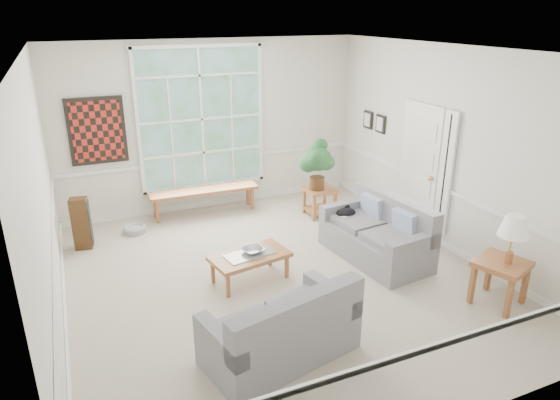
{
  "coord_description": "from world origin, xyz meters",
  "views": [
    {
      "loc": [
        -2.4,
        -5.54,
        3.45
      ],
      "look_at": [
        0.1,
        0.2,
        1.05
      ],
      "focal_mm": 32.0,
      "sensor_mm": 36.0,
      "label": 1
    }
  ],
  "objects_px": {
    "loveseat_front": "(280,321)",
    "side_table": "(499,282)",
    "coffee_table": "(250,267)",
    "loveseat_right": "(376,230)",
    "end_table": "(319,202)"
  },
  "relations": [
    {
      "from": "end_table",
      "to": "side_table",
      "type": "xyz_separation_m",
      "value": [
        0.7,
        -3.42,
        0.04
      ]
    },
    {
      "from": "loveseat_front",
      "to": "side_table",
      "type": "xyz_separation_m",
      "value": [
        2.89,
        -0.16,
        -0.14
      ]
    },
    {
      "from": "loveseat_front",
      "to": "coffee_table",
      "type": "height_order",
      "value": "loveseat_front"
    },
    {
      "from": "loveseat_right",
      "to": "end_table",
      "type": "bearing_deg",
      "value": 82.92
    },
    {
      "from": "loveseat_right",
      "to": "loveseat_front",
      "type": "xyz_separation_m",
      "value": [
        -2.17,
        -1.49,
        -0.02
      ]
    },
    {
      "from": "coffee_table",
      "to": "side_table",
      "type": "relative_size",
      "value": 1.78
    },
    {
      "from": "loveseat_front",
      "to": "side_table",
      "type": "distance_m",
      "value": 2.9
    },
    {
      "from": "loveseat_front",
      "to": "coffee_table",
      "type": "bearing_deg",
      "value": 68.16
    },
    {
      "from": "side_table",
      "to": "loveseat_front",
      "type": "bearing_deg",
      "value": 176.89
    },
    {
      "from": "loveseat_right",
      "to": "coffee_table",
      "type": "relative_size",
      "value": 1.61
    },
    {
      "from": "loveseat_right",
      "to": "loveseat_front",
      "type": "bearing_deg",
      "value": -152.08
    },
    {
      "from": "coffee_table",
      "to": "loveseat_right",
      "type": "bearing_deg",
      "value": -13.43
    },
    {
      "from": "loveseat_front",
      "to": "side_table",
      "type": "height_order",
      "value": "loveseat_front"
    },
    {
      "from": "loveseat_front",
      "to": "side_table",
      "type": "bearing_deg",
      "value": -15.79
    },
    {
      "from": "end_table",
      "to": "coffee_table",
      "type": "bearing_deg",
      "value": -139.29
    }
  ]
}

